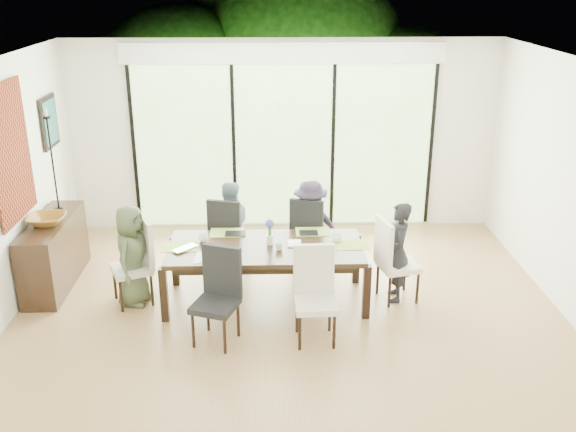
{
  "coord_description": "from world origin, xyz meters",
  "views": [
    {
      "loc": [
        -0.19,
        -6.35,
        3.51
      ],
      "look_at": [
        0.0,
        0.25,
        1.0
      ],
      "focal_mm": 40.0,
      "sensor_mm": 36.0,
      "label": 1
    }
  ],
  "objects_px": {
    "cup_b": "(279,246)",
    "cup_c": "(337,238)",
    "person_far_left": "(229,227)",
    "vase": "(270,240)",
    "chair_near_left": "(215,298)",
    "person_right_end": "(398,252)",
    "sideboard": "(54,253)",
    "chair_right_end": "(399,259)",
    "person_far_right": "(310,226)",
    "laptop": "(187,250)",
    "chair_near_right": "(316,297)",
    "cup_a": "(203,238)",
    "chair_far_right": "(310,232)",
    "chair_left_end": "(131,262)",
    "table_top": "(265,248)",
    "person_left_end": "(132,255)",
    "chair_far_left": "(230,232)",
    "bowl": "(47,220)"
  },
  "relations": [
    {
      "from": "cup_b",
      "to": "cup_c",
      "type": "height_order",
      "value": "cup_c"
    },
    {
      "from": "person_far_left",
      "to": "vase",
      "type": "relative_size",
      "value": 10.75
    },
    {
      "from": "chair_near_left",
      "to": "person_right_end",
      "type": "height_order",
      "value": "person_right_end"
    },
    {
      "from": "sideboard",
      "to": "person_right_end",
      "type": "bearing_deg",
      "value": -7.08
    },
    {
      "from": "chair_right_end",
      "to": "vase",
      "type": "relative_size",
      "value": 9.17
    },
    {
      "from": "person_far_right",
      "to": "laptop",
      "type": "distance_m",
      "value": 1.68
    },
    {
      "from": "chair_near_right",
      "to": "person_far_left",
      "type": "relative_size",
      "value": 0.85
    },
    {
      "from": "chair_near_left",
      "to": "cup_a",
      "type": "distance_m",
      "value": 1.06
    },
    {
      "from": "person_far_right",
      "to": "laptop",
      "type": "height_order",
      "value": "person_far_right"
    },
    {
      "from": "sideboard",
      "to": "cup_a",
      "type": "bearing_deg",
      "value": -10.81
    },
    {
      "from": "chair_far_right",
      "to": "cup_b",
      "type": "relative_size",
      "value": 11.0
    },
    {
      "from": "chair_left_end",
      "to": "table_top",
      "type": "bearing_deg",
      "value": 66.23
    },
    {
      "from": "chair_near_right",
      "to": "cup_a",
      "type": "relative_size",
      "value": 8.87
    },
    {
      "from": "chair_right_end",
      "to": "cup_c",
      "type": "xyz_separation_m",
      "value": [
        -0.7,
        0.1,
        0.22
      ]
    },
    {
      "from": "chair_far_right",
      "to": "chair_near_left",
      "type": "xyz_separation_m",
      "value": [
        -1.05,
        -1.72,
        0.0
      ]
    },
    {
      "from": "cup_b",
      "to": "person_far_right",
      "type": "bearing_deg",
      "value": 66.73
    },
    {
      "from": "person_left_end",
      "to": "person_far_right",
      "type": "xyz_separation_m",
      "value": [
        2.03,
        0.83,
        0.0
      ]
    },
    {
      "from": "person_left_end",
      "to": "table_top",
      "type": "bearing_deg",
      "value": -75.68
    },
    {
      "from": "table_top",
      "to": "person_far_left",
      "type": "xyz_separation_m",
      "value": [
        -0.45,
        0.83,
        -0.07
      ]
    },
    {
      "from": "chair_right_end",
      "to": "chair_near_left",
      "type": "distance_m",
      "value": 2.18
    },
    {
      "from": "chair_far_right",
      "to": "sideboard",
      "type": "bearing_deg",
      "value": 23.85
    },
    {
      "from": "chair_near_left",
      "to": "person_left_end",
      "type": "xyz_separation_m",
      "value": [
        -0.98,
        0.87,
        0.09
      ]
    },
    {
      "from": "chair_far_left",
      "to": "bowl",
      "type": "distance_m",
      "value": 2.14
    },
    {
      "from": "cup_b",
      "to": "chair_far_left",
      "type": "bearing_deg",
      "value": 122.28
    },
    {
      "from": "laptop",
      "to": "person_far_left",
      "type": "bearing_deg",
      "value": 20.32
    },
    {
      "from": "sideboard",
      "to": "person_left_end",
      "type": "bearing_deg",
      "value": -25.74
    },
    {
      "from": "laptop",
      "to": "cup_b",
      "type": "distance_m",
      "value": 1.0
    },
    {
      "from": "person_far_left",
      "to": "vase",
      "type": "xyz_separation_m",
      "value": [
        0.5,
        -0.78,
        0.15
      ]
    },
    {
      "from": "chair_far_right",
      "to": "chair_near_right",
      "type": "bearing_deg",
      "value": 105.56
    },
    {
      "from": "chair_near_left",
      "to": "cup_c",
      "type": "height_order",
      "value": "chair_near_left"
    },
    {
      "from": "chair_far_right",
      "to": "person_far_left",
      "type": "height_order",
      "value": "person_far_left"
    },
    {
      "from": "chair_left_end",
      "to": "cup_a",
      "type": "xyz_separation_m",
      "value": [
        0.8,
        0.15,
        0.22
      ]
    },
    {
      "from": "person_left_end",
      "to": "person_far_left",
      "type": "distance_m",
      "value": 1.32
    },
    {
      "from": "chair_far_left",
      "to": "person_far_right",
      "type": "height_order",
      "value": "person_far_right"
    },
    {
      "from": "person_far_left",
      "to": "cup_a",
      "type": "distance_m",
      "value": 0.74
    },
    {
      "from": "chair_far_right",
      "to": "chair_right_end",
      "type": "bearing_deg",
      "value": 155.41
    },
    {
      "from": "chair_far_left",
      "to": "chair_near_left",
      "type": "xyz_separation_m",
      "value": [
        -0.05,
        -1.72,
        0.0
      ]
    },
    {
      "from": "person_right_end",
      "to": "cup_a",
      "type": "distance_m",
      "value": 2.19
    },
    {
      "from": "cup_b",
      "to": "laptop",
      "type": "bearing_deg",
      "value": -180.0
    },
    {
      "from": "person_far_right",
      "to": "cup_c",
      "type": "bearing_deg",
      "value": 96.76
    },
    {
      "from": "table_top",
      "to": "cup_c",
      "type": "distance_m",
      "value": 0.81
    },
    {
      "from": "bowl",
      "to": "table_top",
      "type": "bearing_deg",
      "value": -8.96
    },
    {
      "from": "person_right_end",
      "to": "chair_left_end",
      "type": "bearing_deg",
      "value": -86.65
    },
    {
      "from": "cup_c",
      "to": "chair_left_end",
      "type": "bearing_deg",
      "value": -177.51
    },
    {
      "from": "table_top",
      "to": "chair_left_end",
      "type": "bearing_deg",
      "value": 180.0
    },
    {
      "from": "person_left_end",
      "to": "sideboard",
      "type": "distance_m",
      "value": 1.15
    },
    {
      "from": "laptop",
      "to": "bowl",
      "type": "distance_m",
      "value": 1.74
    },
    {
      "from": "chair_left_end",
      "to": "chair_far_right",
      "type": "xyz_separation_m",
      "value": [
        2.05,
        0.85,
        0.0
      ]
    },
    {
      "from": "table_top",
      "to": "laptop",
      "type": "bearing_deg",
      "value": -173.29
    },
    {
      "from": "person_right_end",
      "to": "bowl",
      "type": "relative_size",
      "value": 2.7
    }
  ]
}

